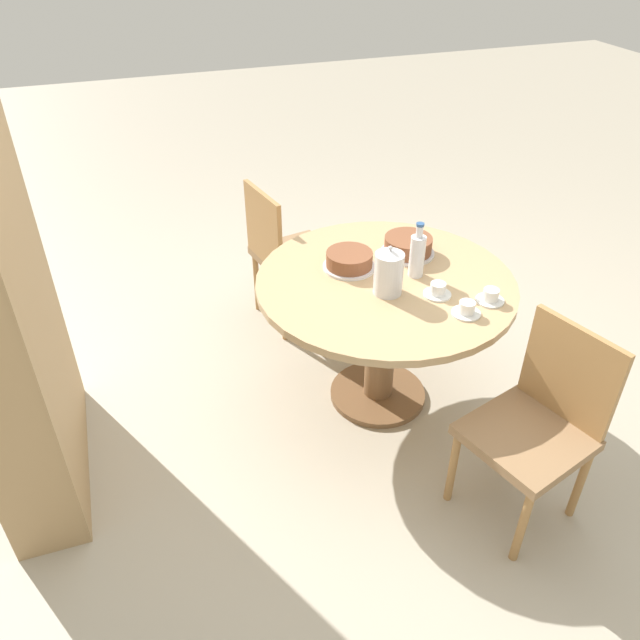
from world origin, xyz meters
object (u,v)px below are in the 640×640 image
object	(u,v)px
chair_a	(538,423)
cup_b	(438,290)
bookshelf	(1,288)
water_bottle	(417,255)
cake_second	(349,260)
coffee_pot	(389,272)
cup_c	(467,309)
cake_main	(408,246)
cup_a	(491,297)
chair_b	(286,252)

from	to	relation	value
chair_a	cup_b	distance (m)	0.69
bookshelf	water_bottle	xyz separation A→B (m)	(-0.06, -1.70, -0.13)
chair_a	bookshelf	xyz separation A→B (m)	(0.86, 1.87, 0.49)
water_bottle	cake_second	size ratio (longest dim) A/B	1.06
bookshelf	coffee_pot	xyz separation A→B (m)	(-0.16, -1.52, -0.14)
cup_b	cup_c	distance (m)	0.18
cake_main	cup_b	bearing A→B (deg)	174.33
cup_b	water_bottle	bearing A→B (deg)	4.78
cake_main	cup_b	xyz separation A→B (m)	(-0.38, 0.04, -0.02)
cup_b	bookshelf	bearing A→B (deg)	81.79
bookshelf	cup_a	bearing A→B (deg)	79.16
coffee_pot	chair_a	bearing A→B (deg)	-153.87
cake_main	cake_second	distance (m)	0.32
bookshelf	cup_c	size ratio (longest dim) A/B	16.26
bookshelf	cup_c	world-z (taller)	bookshelf
coffee_pot	cup_a	size ratio (longest dim) A/B	1.87
water_bottle	cake_second	bearing A→B (deg)	58.69
bookshelf	cup_c	distance (m)	1.82
cup_a	chair_a	bearing A→B (deg)	175.09
chair_a	cake_main	xyz separation A→B (m)	(0.99, 0.11, 0.29)
water_bottle	cup_b	bearing A→B (deg)	-175.22
cake_main	cup_b	world-z (taller)	cake_main
cup_b	cup_c	bearing A→B (deg)	-165.01
cup_b	cake_second	bearing A→B (deg)	38.95
chair_a	cake_second	world-z (taller)	chair_a
chair_b	cup_b	size ratio (longest dim) A/B	6.93
cup_a	cup_c	size ratio (longest dim) A/B	1.00
cake_second	cup_b	distance (m)	0.44
coffee_pot	cake_second	distance (m)	0.27
chair_b	cup_a	world-z (taller)	chair_b
water_bottle	cake_main	xyz separation A→B (m)	(0.19, -0.05, -0.06)
cup_b	cup_c	size ratio (longest dim) A/B	1.00
bookshelf	cake_main	xyz separation A→B (m)	(0.13, -1.76, -0.20)
bookshelf	coffee_pot	world-z (taller)	bookshelf
cup_a	water_bottle	bearing A→B (deg)	34.41
chair_b	water_bottle	distance (m)	0.99
bookshelf	cake_main	size ratio (longest dim) A/B	7.69
cup_a	bookshelf	bearing A→B (deg)	79.16
water_bottle	bookshelf	bearing A→B (deg)	87.89
coffee_pot	cake_main	distance (m)	0.38
cake_main	cup_b	distance (m)	0.38
water_bottle	cup_c	xyz separation A→B (m)	(-0.36, -0.06, -0.08)
water_bottle	coffee_pot	bearing A→B (deg)	117.03
coffee_pot	water_bottle	world-z (taller)	water_bottle
cake_second	cup_b	bearing A→B (deg)	-141.05
water_bottle	cake_main	bearing A→B (deg)	-15.27
cake_second	cup_b	world-z (taller)	cake_second
coffee_pot	cup_a	world-z (taller)	coffee_pot
chair_b	cake_second	xyz separation A→B (m)	(-0.68, -0.11, 0.29)
water_bottle	cake_main	distance (m)	0.21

